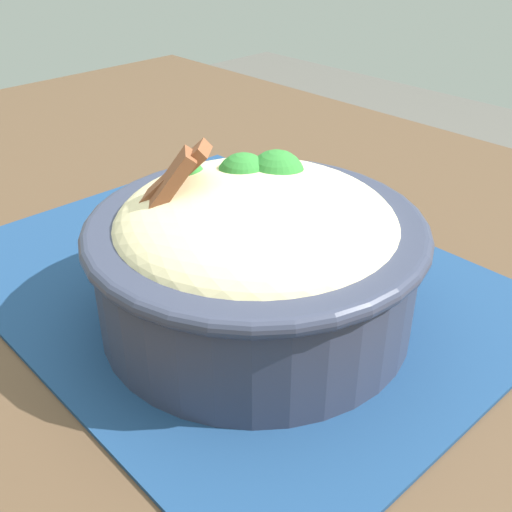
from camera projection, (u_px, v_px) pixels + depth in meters
name	position (u px, v px, depth m)	size (l,w,h in m)	color
table	(249.00, 355.00, 0.51)	(1.29, 0.83, 0.77)	#4C3826
placemat	(231.00, 281.00, 0.48)	(0.41, 0.32, 0.00)	navy
bowl	(256.00, 250.00, 0.41)	(0.23, 0.23, 0.13)	#2D3347
fork	(178.00, 224.00, 0.55)	(0.03, 0.12, 0.00)	silver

